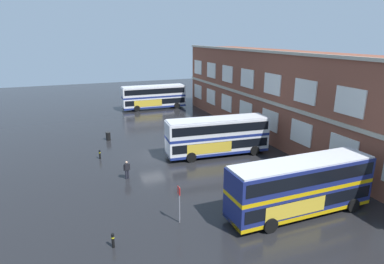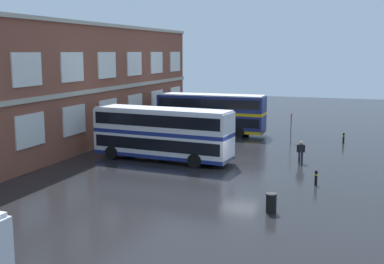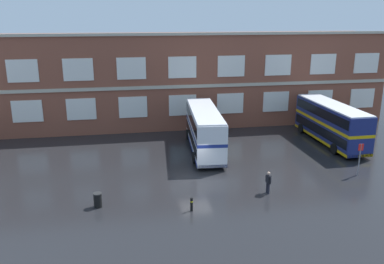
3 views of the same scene
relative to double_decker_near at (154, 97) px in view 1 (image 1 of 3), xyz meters
The scene contains 10 objects.
ground_plane 23.58m from the double_decker_near, 10.93° to the right, with size 120.00×120.00×0.00m, color black.
brick_terminal_building 26.97m from the double_decker_near, 25.48° to the left, with size 49.39×8.19×10.84m.
double_decker_near is the anchor object (origin of this frame).
double_decker_middle 25.17m from the double_decker_near, ahead, with size 3.55×11.18×4.07m.
double_decker_far 38.33m from the double_decker_near, ahead, with size 2.90×11.01×4.07m.
waiting_passenger 29.58m from the double_decker_near, 19.77° to the right, with size 0.32×0.64×1.70m.
bus_stand_flag 37.20m from the double_decker_near, 12.41° to the right, with size 0.44×0.10×2.70m.
station_litter_bin 18.59m from the double_decker_near, 32.81° to the right, with size 0.60×0.60×1.03m.
safety_bollard_west 39.58m from the double_decker_near, 18.69° to the right, with size 0.19×0.19×0.95m.
safety_bollard_east 24.80m from the double_decker_near, 28.29° to the right, with size 0.19×0.19×0.95m.
Camera 1 is at (32.07, -8.00, 12.43)m, focal length 30.48 mm.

